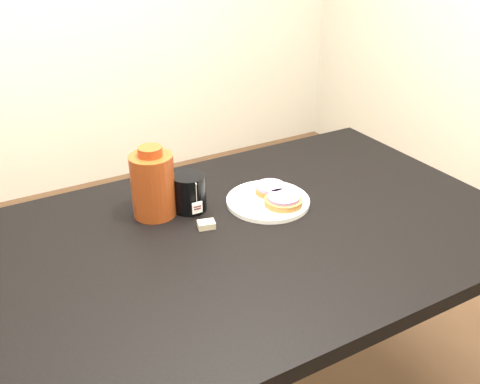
{
  "coord_description": "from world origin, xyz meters",
  "views": [
    {
      "loc": [
        -0.63,
        -1.02,
        1.49
      ],
      "look_at": [
        0.01,
        0.1,
        0.81
      ],
      "focal_mm": 40.0,
      "sensor_mm": 36.0,
      "label": 1
    }
  ],
  "objects_px": {
    "table": "(254,255)",
    "bagel_package": "(153,184)",
    "mug": "(188,192)",
    "teabag_pouch": "(206,225)",
    "bagel_back": "(270,189)",
    "bagel_front": "(283,200)",
    "plate": "(268,200)"
  },
  "relations": [
    {
      "from": "plate",
      "to": "mug",
      "type": "distance_m",
      "value": 0.23
    },
    {
      "from": "plate",
      "to": "teabag_pouch",
      "type": "bearing_deg",
      "value": -171.49
    },
    {
      "from": "plate",
      "to": "bagel_back",
      "type": "xyz_separation_m",
      "value": [
        0.03,
        0.03,
        0.02
      ]
    },
    {
      "from": "bagel_front",
      "to": "teabag_pouch",
      "type": "height_order",
      "value": "bagel_front"
    },
    {
      "from": "plate",
      "to": "bagel_package",
      "type": "distance_m",
      "value": 0.33
    },
    {
      "from": "bagel_back",
      "to": "bagel_front",
      "type": "bearing_deg",
      "value": -94.06
    },
    {
      "from": "bagel_front",
      "to": "bagel_package",
      "type": "bearing_deg",
      "value": 155.2
    },
    {
      "from": "bagel_back",
      "to": "bagel_front",
      "type": "relative_size",
      "value": 0.7
    },
    {
      "from": "table",
      "to": "mug",
      "type": "height_order",
      "value": "mug"
    },
    {
      "from": "bagel_front",
      "to": "mug",
      "type": "height_order",
      "value": "mug"
    },
    {
      "from": "table",
      "to": "bagel_front",
      "type": "bearing_deg",
      "value": 22.53
    },
    {
      "from": "plate",
      "to": "bagel_front",
      "type": "height_order",
      "value": "bagel_front"
    },
    {
      "from": "table",
      "to": "bagel_package",
      "type": "height_order",
      "value": "bagel_package"
    },
    {
      "from": "table",
      "to": "bagel_back",
      "type": "relative_size",
      "value": 14.46
    },
    {
      "from": "table",
      "to": "bagel_package",
      "type": "bearing_deg",
      "value": 134.54
    },
    {
      "from": "bagel_front",
      "to": "mug",
      "type": "xyz_separation_m",
      "value": [
        -0.23,
        0.13,
        0.03
      ]
    },
    {
      "from": "bagel_back",
      "to": "bagel_package",
      "type": "xyz_separation_m",
      "value": [
        -0.33,
        0.07,
        0.07
      ]
    },
    {
      "from": "plate",
      "to": "bagel_front",
      "type": "bearing_deg",
      "value": -65.93
    },
    {
      "from": "table",
      "to": "teabag_pouch",
      "type": "distance_m",
      "value": 0.16
    },
    {
      "from": "bagel_front",
      "to": "teabag_pouch",
      "type": "relative_size",
      "value": 3.05
    },
    {
      "from": "bagel_back",
      "to": "teabag_pouch",
      "type": "distance_m",
      "value": 0.25
    },
    {
      "from": "bagel_back",
      "to": "bagel_front",
      "type": "distance_m",
      "value": 0.08
    },
    {
      "from": "bagel_back",
      "to": "table",
      "type": "bearing_deg",
      "value": -135.77
    },
    {
      "from": "bagel_back",
      "to": "mug",
      "type": "relative_size",
      "value": 0.69
    },
    {
      "from": "table",
      "to": "plate",
      "type": "relative_size",
      "value": 5.9
    },
    {
      "from": "bagel_back",
      "to": "teabag_pouch",
      "type": "bearing_deg",
      "value": -165.84
    },
    {
      "from": "bagel_back",
      "to": "bagel_front",
      "type": "height_order",
      "value": "same"
    },
    {
      "from": "bagel_front",
      "to": "mug",
      "type": "relative_size",
      "value": 0.98
    },
    {
      "from": "mug",
      "to": "teabag_pouch",
      "type": "xyz_separation_m",
      "value": [
        -0.0,
        -0.11,
        -0.04
      ]
    },
    {
      "from": "bagel_back",
      "to": "mug",
      "type": "height_order",
      "value": "mug"
    },
    {
      "from": "mug",
      "to": "table",
      "type": "bearing_deg",
      "value": -57.7
    },
    {
      "from": "plate",
      "to": "bagel_back",
      "type": "distance_m",
      "value": 0.04
    }
  ]
}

